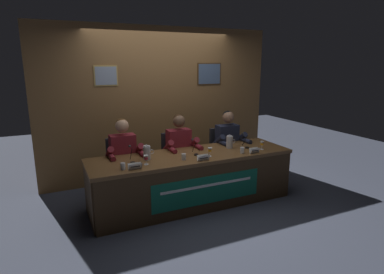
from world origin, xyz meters
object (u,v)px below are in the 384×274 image
Objects in this scene: panelist_left at (124,155)px; nameplate_right at (255,150)px; nameplate_left at (135,166)px; chair_center at (176,162)px; panelist_center at (181,148)px; conference_table at (195,172)px; nameplate_center at (203,158)px; water_cup_left at (123,167)px; water_pitcher_left_side at (147,153)px; juice_glass_left at (146,158)px; chair_right at (223,155)px; chair_left at (122,169)px; microphone_center at (195,149)px; water_cup_right at (242,150)px; water_cup_center at (184,157)px; microphone_left at (132,157)px; microphone_right at (246,143)px; water_pitcher_right_side at (230,142)px; panelist_right at (230,142)px; juice_glass_center at (210,150)px; juice_glass_right at (262,144)px.

panelist_left is 8.07× the size of nameplate_right.
nameplate_left is at bearing 179.10° from nameplate_right.
panelist_center is (0.00, -0.20, 0.28)m from chair_center.
conference_table is 17.44× the size of nameplate_center.
water_cup_left is 0.48m from water_pitcher_left_side.
chair_right reaches higher than juice_glass_left.
nameplate_left is at bearing -167.70° from conference_table.
microphone_center is (0.90, -0.65, 0.37)m from chair_left.
water_cup_right is at bearing 0.04° from water_cup_left.
chair_right is (1.75, 0.20, -0.28)m from panelist_left.
panelist_center is at bearing 138.33° from nameplate_right.
nameplate_center is 1.97× the size of water_cup_center.
panelist_center is at bearing 30.71° from water_pitcher_left_side.
microphone_left is 1.00× the size of microphone_center.
water_cup_right is at bearing -132.87° from microphone_right.
water_pitcher_right_side reaches higher than chair_right.
chair_left is 0.74m from water_pitcher_left_side.
nameplate_right is at bearing -15.13° from conference_table.
water_pitcher_left_side reaches higher than chair_left.
panelist_right reaches higher than nameplate_right.
juice_glass_center is 0.73m from microphone_right.
water_cup_left is 0.51× the size of nameplate_center.
juice_glass_right is (1.06, -0.62, 0.10)m from panelist_center.
chair_left is 0.74× the size of panelist_center.
conference_table is 0.32m from microphone_center.
juice_glass_left is 1.41m from water_cup_right.
juice_glass_center is 0.59× the size of water_pitcher_right_side.
water_pitcher_left_side is at bearing -178.20° from water_pitcher_right_side.
water_pitcher_right_side reaches higher than chair_center.
microphone_center is at bearing 170.44° from juice_glass_right.
chair_center is 0.96m from water_pitcher_left_side.
chair_left is 4.21× the size of microphone_right.
juice_glass_right is at bearing -0.68° from juice_glass_center.
water_pitcher_right_side is (-0.02, 0.31, 0.06)m from water_cup_right.
water_cup_left is at bearing -177.49° from juice_glass_center.
panelist_center is at bearing 38.94° from juice_glass_left.
juice_glass_right reaches higher than nameplate_center.
chair_center is at bearing 140.24° from water_pitcher_right_side.
nameplate_right is at bearing -48.47° from chair_center.
juice_glass_left is at bearing -46.85° from microphone_left.
panelist_right reaches higher than juice_glass_right.
chair_center reaches higher than nameplate_center.
panelist_center and panelist_right have the same top height.
water_pitcher_right_side is at bearing -27.86° from panelist_center.
water_pitcher_right_side reaches higher than chair_left.
juice_glass_left reaches higher than nameplate_right.
water_cup_left is at bearing -147.55° from panelist_center.
juice_glass_center is at bearing 179.32° from juice_glass_right.
water_pitcher_left_side is at bearing 151.60° from nameplate_center.
nameplate_right is (0.83, -0.94, 0.33)m from chair_center.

